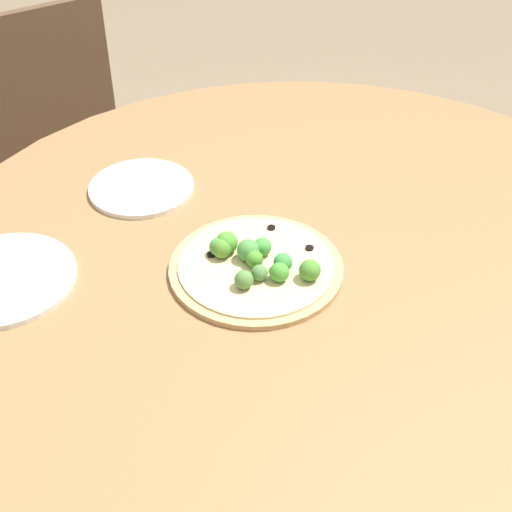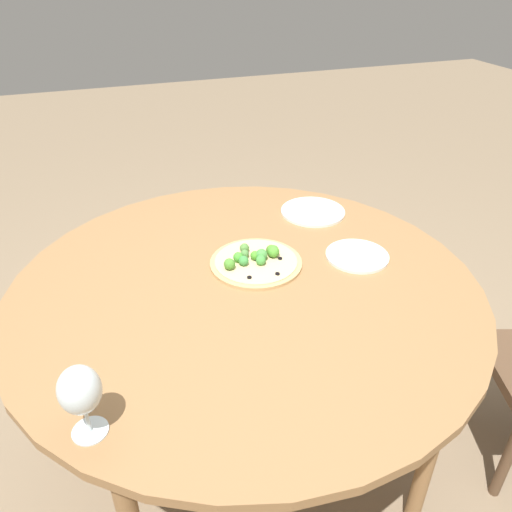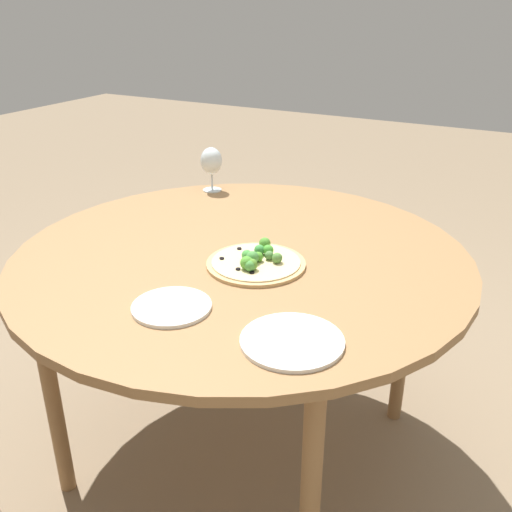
{
  "view_description": "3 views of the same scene",
  "coord_description": "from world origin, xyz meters",
  "px_view_note": "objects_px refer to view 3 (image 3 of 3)",
  "views": [
    {
      "loc": [
        0.46,
        -0.82,
        1.53
      ],
      "look_at": [
        -0.06,
        -0.08,
        0.81
      ],
      "focal_mm": 50.0,
      "sensor_mm": 36.0,
      "label": 1
    },
    {
      "loc": [
        0.37,
        1.15,
        1.63
      ],
      "look_at": [
        -0.06,
        -0.08,
        0.81
      ],
      "focal_mm": 35.0,
      "sensor_mm": 36.0,
      "label": 2
    },
    {
      "loc": [
        -1.37,
        -0.79,
        1.49
      ],
      "look_at": [
        -0.06,
        -0.08,
        0.81
      ],
      "focal_mm": 40.0,
      "sensor_mm": 36.0,
      "label": 3
    }
  ],
  "objects_px": {
    "plate_far": "(292,341)",
    "wine_glass": "(211,162)",
    "pizza": "(256,262)",
    "plate_near": "(172,307)"
  },
  "relations": [
    {
      "from": "pizza",
      "to": "plate_near",
      "type": "distance_m",
      "value": 0.33
    },
    {
      "from": "pizza",
      "to": "plate_far",
      "type": "xyz_separation_m",
      "value": [
        -0.32,
        -0.26,
        -0.01
      ]
    },
    {
      "from": "pizza",
      "to": "wine_glass",
      "type": "distance_m",
      "value": 0.73
    },
    {
      "from": "plate_far",
      "to": "wine_glass",
      "type": "bearing_deg",
      "value": 41.38
    },
    {
      "from": "wine_glass",
      "to": "plate_near",
      "type": "relative_size",
      "value": 0.87
    },
    {
      "from": "plate_near",
      "to": "plate_far",
      "type": "distance_m",
      "value": 0.33
    },
    {
      "from": "pizza",
      "to": "plate_far",
      "type": "bearing_deg",
      "value": -140.47
    },
    {
      "from": "pizza",
      "to": "plate_near",
      "type": "bearing_deg",
      "value": 167.75
    },
    {
      "from": "plate_near",
      "to": "plate_far",
      "type": "relative_size",
      "value": 0.85
    },
    {
      "from": "pizza",
      "to": "plate_near",
      "type": "height_order",
      "value": "pizza"
    }
  ]
}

